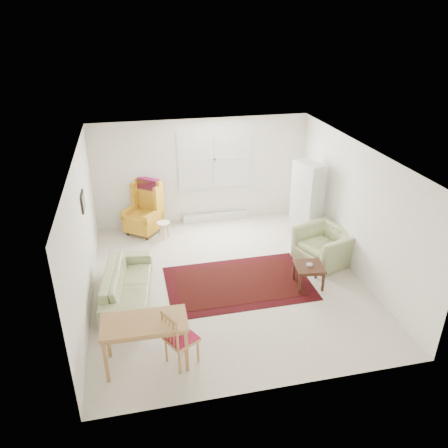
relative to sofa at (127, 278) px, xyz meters
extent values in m
cube|color=beige|center=(1.85, 0.15, -0.39)|extent=(5.00, 5.50, 0.01)
cube|color=white|center=(1.85, 0.15, 2.11)|extent=(5.00, 5.50, 0.01)
cube|color=white|center=(1.85, 2.90, 0.86)|extent=(5.00, 0.04, 2.50)
cube|color=white|center=(1.85, -2.60, 0.86)|extent=(5.00, 0.04, 2.50)
cube|color=white|center=(-0.65, 0.15, 0.86)|extent=(0.04, 5.50, 2.50)
cube|color=white|center=(4.35, 0.15, 0.86)|extent=(0.04, 5.50, 2.50)
cube|color=white|center=(2.15, 2.88, 1.16)|extent=(1.72, 0.06, 1.42)
cube|color=white|center=(2.15, 2.87, 1.16)|extent=(1.60, 0.02, 1.30)
cube|color=silver|center=(2.15, 2.82, -0.30)|extent=(1.60, 0.12, 0.18)
cube|color=black|center=(-0.63, 0.65, 1.26)|extent=(0.03, 0.42, 0.32)
cube|color=#9F9449|center=(-0.61, 0.65, 1.26)|extent=(0.01, 0.34, 0.24)
imported|color=#96A26C|center=(0.00, 0.00, 0.00)|extent=(0.98, 2.01, 0.78)
imported|color=#96A26C|center=(3.95, 0.43, 0.03)|extent=(1.24, 1.32, 0.84)
camera|label=1|loc=(0.29, -6.73, 4.24)|focal=35.00mm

